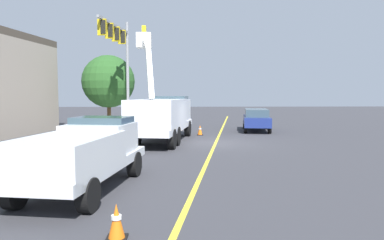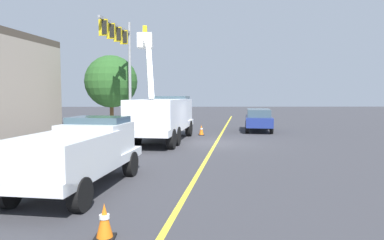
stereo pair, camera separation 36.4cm
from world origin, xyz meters
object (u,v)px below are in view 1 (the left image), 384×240
passing_minivan (256,118)px  traffic_signal_mast (120,50)px  service_pickup_truck (83,152)px  traffic_cone_leading (116,222)px  utility_bucket_truck (162,114)px  traffic_cone_mid_front (200,130)px

passing_minivan → traffic_signal_mast: (-1.28, 10.12, 4.95)m
service_pickup_truck → traffic_cone_leading: service_pickup_truck is taller
utility_bucket_truck → traffic_signal_mast: 6.85m
utility_bucket_truck → traffic_signal_mast: (4.25, 3.19, 4.32)m
service_pickup_truck → traffic_cone_leading: size_ratio=8.36×
utility_bucket_truck → traffic_cone_leading: (-14.12, 0.22, -1.26)m
service_pickup_truck → passing_minivan: 18.36m
service_pickup_truck → traffic_signal_mast: 15.69m
passing_minivan → utility_bucket_truck: bearing=128.6°
passing_minivan → traffic_signal_mast: bearing=97.2°
traffic_cone_leading → traffic_cone_mid_front: bearing=-8.9°
service_pickup_truck → traffic_signal_mast: size_ratio=0.71×
passing_minivan → traffic_signal_mast: traffic_signal_mast is taller
traffic_cone_leading → utility_bucket_truck: bearing=-0.9°
utility_bucket_truck → passing_minivan: utility_bucket_truck is taller
traffic_cone_leading → traffic_cone_mid_front: (17.10, -2.67, 0.01)m
traffic_cone_mid_front → traffic_signal_mast: bearing=77.3°
traffic_signal_mast → passing_minivan: bearing=-82.8°
traffic_cone_mid_front → service_pickup_truck: bearing=162.7°
utility_bucket_truck → traffic_cone_mid_front: utility_bucket_truck is taller
utility_bucket_truck → traffic_cone_mid_front: bearing=-39.5°
passing_minivan → traffic_cone_leading: bearing=160.0°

